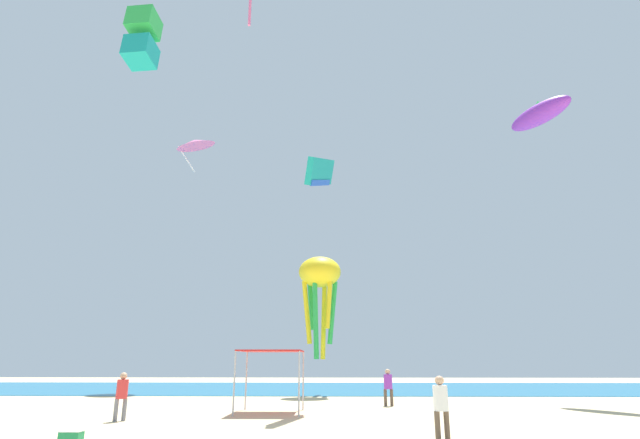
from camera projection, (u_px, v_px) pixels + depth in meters
ground at (348, 434)px, 15.78m from camera, size 110.00×110.00×0.10m
ocean_strip at (339, 388)px, 41.79m from camera, size 110.00×21.18×0.03m
canopy_tent at (272, 354)px, 22.27m from camera, size 2.78×2.98×2.65m
person_near_tent at (122, 392)px, 18.85m from camera, size 0.42×0.42×1.76m
person_leftmost at (441, 402)px, 14.18m from camera, size 0.45×0.42×1.77m
person_central at (388, 384)px, 25.16m from camera, size 0.48×0.43×1.80m
cooler_box at (71, 437)px, 13.47m from camera, size 0.57×0.37×0.35m
kite_octopus_yellow at (320, 277)px, 34.53m from camera, size 4.16×4.16×6.95m
kite_inflatable_purple at (540, 114)px, 32.95m from camera, size 3.59×4.95×1.86m
kite_parafoil_teal at (320, 172)px, 25.85m from camera, size 1.50×4.65×2.85m
kite_delta_pink at (195, 143)px, 45.35m from camera, size 4.97×4.97×3.05m
kite_box_green at (142, 38)px, 24.93m from camera, size 1.48×1.62×3.03m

